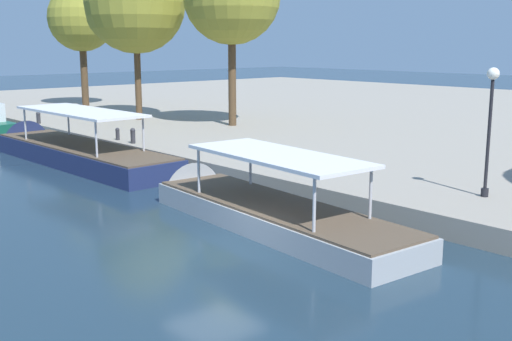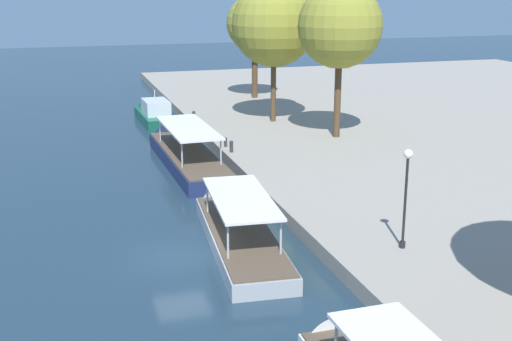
% 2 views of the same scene
% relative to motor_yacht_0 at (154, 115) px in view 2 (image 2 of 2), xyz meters
% --- Properties ---
extents(ground_plane, '(220.00, 220.00, 0.00)m').
position_rel_motor_yacht_0_xyz_m(ground_plane, '(31.44, -3.51, -0.57)').
color(ground_plane, '#1E3342').
extents(motor_yacht_0, '(8.71, 2.86, 4.03)m').
position_rel_motor_yacht_0_xyz_m(motor_yacht_0, '(0.00, 0.00, 0.00)').
color(motor_yacht_0, '#14513D').
rests_on(motor_yacht_0, ground_plane).
extents(tour_boat_1, '(15.15, 3.45, 3.96)m').
position_rel_motor_yacht_0_xyz_m(tour_boat_1, '(15.00, -0.03, -0.16)').
color(tour_boat_1, navy).
rests_on(tour_boat_1, ground_plane).
extents(tour_boat_2, '(12.61, 3.84, 3.74)m').
position_rel_motor_yacht_0_xyz_m(tour_boat_2, '(30.05, -0.41, -0.30)').
color(tour_boat_2, '#9EA3A8').
rests_on(tour_boat_2, ground_plane).
extents(mooring_bollard_0, '(0.29, 0.29, 0.81)m').
position_rel_motor_yacht_0_xyz_m(mooring_bollard_0, '(4.15, 2.85, 0.66)').
color(mooring_bollard_0, '#2D2D33').
rests_on(mooring_bollard_0, dock_promenade).
extents(mooring_bollard_1, '(0.24, 0.24, 0.70)m').
position_rel_motor_yacht_0_xyz_m(mooring_bollard_1, '(14.39, 3.05, 0.60)').
color(mooring_bollard_1, '#2D2D33').
rests_on(mooring_bollard_1, dock_promenade).
extents(mooring_bollard_2, '(0.28, 0.28, 0.85)m').
position_rel_motor_yacht_0_xyz_m(mooring_bollard_2, '(16.05, 3.04, 0.68)').
color(mooring_bollard_2, '#2D2D33').
rests_on(mooring_bollard_2, dock_promenade).
extents(lamp_post, '(0.42, 0.42, 4.56)m').
position_rel_motor_yacht_0_xyz_m(lamp_post, '(35.11, 5.90, 3.14)').
color(lamp_post, black).
rests_on(lamp_post, dock_promenade).
extents(tree_0, '(7.00, 7.00, 11.64)m').
position_rel_motor_yacht_0_xyz_m(tree_0, '(6.36, 9.32, 8.46)').
color(tree_0, '#4C3823').
rests_on(tree_0, dock_promenade).
extents(tree_3, '(6.31, 6.31, 11.56)m').
position_rel_motor_yacht_0_xyz_m(tree_3, '(13.65, 12.04, 8.63)').
color(tree_3, '#4C3823').
rests_on(tree_3, dock_promenade).
extents(tree_4, '(5.69, 5.69, 10.35)m').
position_rel_motor_yacht_0_xyz_m(tree_4, '(-5.50, 11.19, 7.67)').
color(tree_4, '#4C3823').
rests_on(tree_4, dock_promenade).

